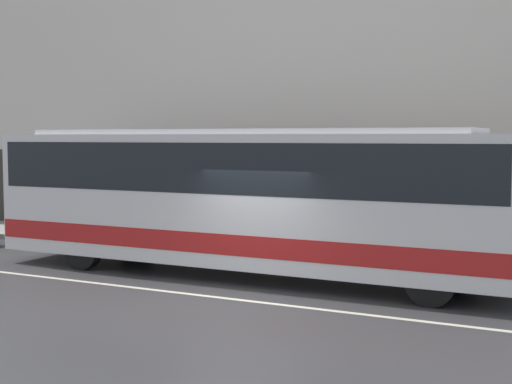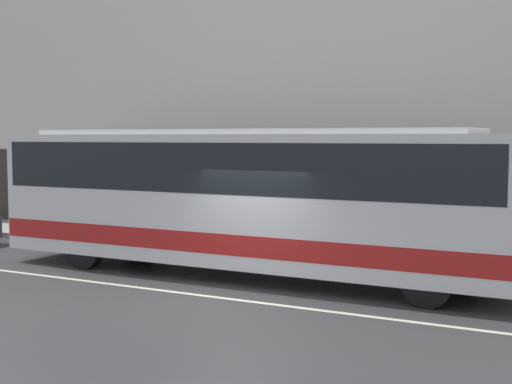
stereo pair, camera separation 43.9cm
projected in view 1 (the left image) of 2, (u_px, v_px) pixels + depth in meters
ground_plane at (232, 299)px, 14.05m from camera, size 60.00×60.00×0.00m
sidewalk at (329, 255)px, 18.77m from camera, size 60.00×2.63×0.15m
building_facade at (349, 61)px, 19.66m from camera, size 60.00×0.35×10.99m
lane_stripe at (232, 299)px, 14.05m from camera, size 54.00×0.14×0.01m
transit_bus at (243, 193)px, 16.32m from camera, size 12.39×2.51×3.37m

